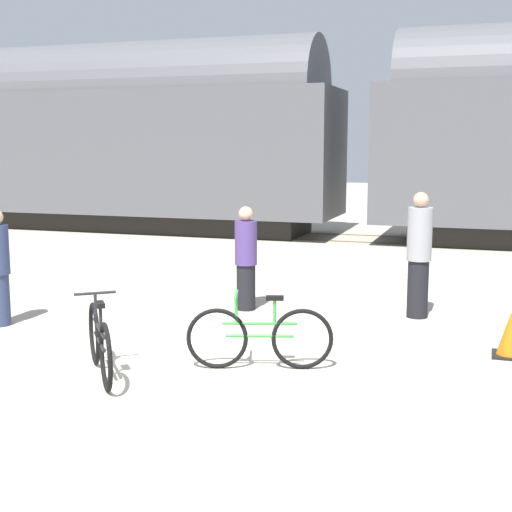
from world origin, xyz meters
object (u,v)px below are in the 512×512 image
Objects in this scene: bicycle_black at (100,343)px; traffic_cone at (510,336)px; freight_train at (357,131)px; person_in_grey at (419,255)px; bicycle_green at (260,337)px; person_in_purple at (246,259)px.

bicycle_black is 4.82m from traffic_cone.
traffic_cone is (4.28, 2.20, -0.13)m from bicycle_black.
person_in_grey is at bearing -73.59° from freight_train.
freight_train is 11.88m from bicycle_green.
person_in_purple reaches higher than bicycle_green.
freight_train is 31.22× the size of bicycle_green.
bicycle_black reaches higher than traffic_cone.
freight_train reaches higher than person_in_grey.
freight_train is 9.08m from person_in_purple.
person_in_grey is (2.51, -8.51, -1.93)m from freight_train.
freight_train is 9.08m from person_in_grey.
bicycle_green is 1.77m from bicycle_black.
freight_train is 12.63m from bicycle_black.
person_in_purple reaches higher than traffic_cone.
bicycle_black is 4.93m from person_in_grey.
bicycle_green is 0.87× the size of person_in_grey.
freight_train is at bearing 110.31° from traffic_cone.
person_in_purple reaches higher than bicycle_black.
freight_train is at bearing 87.60° from bicycle_black.
freight_train is at bearing 95.24° from bicycle_green.
traffic_cone is at bearing 27.32° from bicycle_green.
bicycle_black is at bearing -152.83° from traffic_cone.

